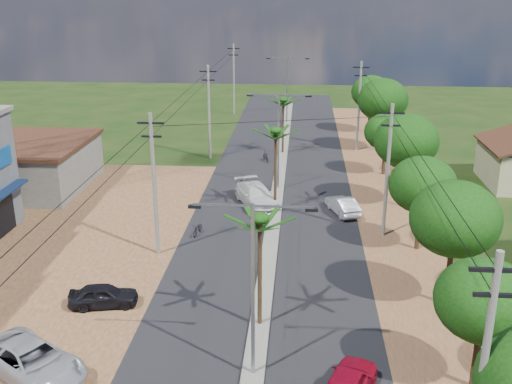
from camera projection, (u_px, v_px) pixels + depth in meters
ground at (253, 376)px, 25.98m from camera, size 160.00×160.00×0.00m
road at (271, 238)px, 40.09m from camera, size 12.00×110.00×0.04m
median at (274, 220)px, 42.89m from camera, size 1.00×90.00×0.18m
dirt_lot_west at (6, 278)px, 34.60m from camera, size 18.00×46.00×0.04m
dirt_shoulder_east at (400, 242)px, 39.47m from camera, size 5.00×90.00×0.03m
low_shed at (24, 165)px, 49.46m from camera, size 10.40×10.40×3.95m
tree_east_b at (484, 301)px, 23.94m from camera, size 4.00×4.00×5.83m
tree_east_c at (455, 219)px, 30.26m from camera, size 4.60×4.60×6.83m
tree_east_d at (423, 185)px, 37.04m from camera, size 4.20×4.20×6.13m
tree_east_e at (406, 141)px, 44.31m from camera, size 4.80×4.80×7.14m
tree_east_f at (386, 132)px, 52.27m from camera, size 3.80×3.80×5.52m
tree_east_g at (383, 100)px, 59.32m from camera, size 5.00×5.00×7.38m
tree_east_h at (371, 92)px, 67.07m from camera, size 4.40×4.40×6.52m
palm_median_near at (260, 223)px, 27.92m from camera, size 2.00×2.00×6.15m
palm_median_mid at (276, 135)px, 42.87m from camera, size 2.00×2.00×6.55m
palm_median_far at (283, 102)px, 58.14m from camera, size 2.00×2.00×5.85m
streetlight_near at (253, 277)px, 24.40m from camera, size 5.10×0.18×8.00m
streetlight_mid at (279, 133)px, 47.94m from camera, size 5.10×0.18×8.00m
streetlight_far at (287, 84)px, 71.48m from camera, size 5.10×0.18×8.00m
utility_pole_w_b at (154, 182)px, 36.22m from camera, size 1.60×0.24×9.00m
utility_pole_w_c at (209, 110)px, 56.94m from camera, size 1.60×0.24×9.00m
utility_pole_w_d at (234, 78)px, 76.71m from camera, size 1.60×0.24×9.00m
utility_pole_e_a at (482, 378)px, 18.21m from camera, size 1.60×0.24×9.00m
utility_pole_e_b at (388, 168)px, 38.93m from camera, size 1.60×0.24×9.00m
utility_pole_e_c at (359, 104)px, 59.64m from camera, size 1.60×0.24×9.00m
car_silver_mid at (343, 206)px, 44.14m from camera, size 2.55×4.09×1.27m
car_white_far at (256, 196)px, 45.80m from camera, size 4.19×5.84×1.57m
car_parked_silver at (32, 362)px, 25.69m from camera, size 5.94×5.02×1.51m
car_parked_dark at (103, 296)px, 31.40m from camera, size 3.79×2.12×1.22m
moto_rider_west_a at (198, 229)px, 40.43m from camera, size 0.81×1.69×0.85m
moto_rider_west_b at (266, 157)px, 57.16m from camera, size 0.97×1.63×0.94m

